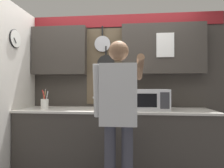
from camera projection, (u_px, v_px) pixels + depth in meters
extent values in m
cube|color=#38332D|center=(114.00, 144.00, 2.74)|extent=(2.59, 0.64, 0.91)
cube|color=beige|center=(114.00, 110.00, 2.74)|extent=(2.62, 0.67, 0.03)
cube|color=#38332D|center=(116.00, 91.00, 3.09)|extent=(3.19, 0.04, 2.35)
cube|color=maroon|center=(116.00, 21.00, 3.07)|extent=(3.15, 0.02, 0.19)
cube|color=#38332D|center=(59.00, 51.00, 3.09)|extent=(0.84, 0.16, 0.73)
cube|color=#38332D|center=(163.00, 49.00, 2.93)|extent=(1.20, 0.16, 0.73)
cube|color=brown|center=(105.00, 66.00, 3.08)|extent=(0.55, 0.01, 1.17)
cylinder|color=#B7B7BC|center=(102.00, 44.00, 3.07)|extent=(0.24, 0.02, 0.24)
cube|color=black|center=(102.00, 31.00, 3.06)|extent=(0.02, 0.02, 0.15)
cylinder|color=black|center=(106.00, 64.00, 3.06)|extent=(0.27, 0.02, 0.27)
cube|color=black|center=(106.00, 51.00, 3.05)|extent=(0.02, 0.02, 0.14)
cylinder|color=#B7B7BC|center=(104.00, 84.00, 3.05)|extent=(0.22, 0.02, 0.22)
cube|color=black|center=(104.00, 72.00, 3.05)|extent=(0.02, 0.02, 0.14)
cylinder|color=silver|center=(94.00, 89.00, 3.07)|extent=(0.01, 0.01, 0.24)
ellipsoid|color=silver|center=(94.00, 98.00, 3.07)|extent=(0.04, 0.01, 0.04)
cylinder|color=silver|center=(99.00, 89.00, 3.06)|extent=(0.01, 0.01, 0.24)
ellipsoid|color=silver|center=(99.00, 98.00, 3.06)|extent=(0.04, 0.01, 0.04)
cylinder|color=silver|center=(104.00, 87.00, 3.05)|extent=(0.01, 0.01, 0.18)
ellipsoid|color=silver|center=(104.00, 94.00, 3.05)|extent=(0.05, 0.01, 0.05)
cylinder|color=silver|center=(109.00, 87.00, 3.05)|extent=(0.01, 0.01, 0.17)
ellipsoid|color=silver|center=(109.00, 94.00, 3.04)|extent=(0.05, 0.01, 0.05)
cylinder|color=silver|center=(115.00, 87.00, 3.04)|extent=(0.01, 0.01, 0.18)
ellipsoid|color=silver|center=(115.00, 94.00, 3.04)|extent=(0.06, 0.01, 0.05)
cube|color=white|center=(165.00, 45.00, 2.84)|extent=(0.25, 0.02, 0.35)
cube|color=silver|center=(6.00, 92.00, 2.51)|extent=(0.04, 1.60, 2.35)
cylinder|color=white|center=(15.00, 39.00, 2.65)|extent=(0.02, 0.23, 0.23)
torus|color=black|center=(15.00, 39.00, 2.65)|extent=(0.02, 0.25, 0.25)
cube|color=black|center=(15.00, 41.00, 2.62)|extent=(0.01, 0.06, 0.07)
cube|color=silver|center=(149.00, 99.00, 2.67)|extent=(0.52, 0.38, 0.27)
cube|color=black|center=(145.00, 100.00, 2.48)|extent=(0.28, 0.01, 0.17)
cube|color=#333338|center=(165.00, 101.00, 2.46)|extent=(0.11, 0.01, 0.21)
cube|color=brown|center=(106.00, 102.00, 2.72)|extent=(0.12, 0.16, 0.19)
cylinder|color=black|center=(103.00, 93.00, 2.70)|extent=(0.02, 0.03, 0.06)
cylinder|color=black|center=(104.00, 92.00, 2.70)|extent=(0.02, 0.03, 0.08)
cylinder|color=black|center=(105.00, 92.00, 2.69)|extent=(0.02, 0.03, 0.08)
cylinder|color=black|center=(106.00, 93.00, 2.69)|extent=(0.02, 0.02, 0.06)
cylinder|color=black|center=(107.00, 93.00, 2.69)|extent=(0.02, 0.03, 0.07)
cylinder|color=black|center=(108.00, 92.00, 2.69)|extent=(0.02, 0.03, 0.08)
cylinder|color=black|center=(109.00, 92.00, 2.69)|extent=(0.02, 0.03, 0.08)
cylinder|color=white|center=(45.00, 104.00, 2.81)|extent=(0.11, 0.11, 0.13)
cylinder|color=tan|center=(45.00, 97.00, 2.81)|extent=(0.05, 0.02, 0.20)
cylinder|color=red|center=(44.00, 97.00, 2.80)|extent=(0.05, 0.06, 0.21)
cylinder|color=silver|center=(47.00, 98.00, 2.82)|extent=(0.04, 0.04, 0.19)
cylinder|color=tan|center=(44.00, 98.00, 2.82)|extent=(0.02, 0.03, 0.19)
cylinder|color=silver|center=(45.00, 97.00, 2.82)|extent=(0.02, 0.03, 0.22)
cylinder|color=tan|center=(45.00, 98.00, 2.80)|extent=(0.04, 0.02, 0.19)
cylinder|color=black|center=(46.00, 97.00, 2.82)|extent=(0.04, 0.01, 0.22)
cylinder|color=#383842|center=(110.00, 165.00, 2.08)|extent=(0.12, 0.12, 0.85)
cylinder|color=#383842|center=(127.00, 166.00, 2.06)|extent=(0.12, 0.12, 0.85)
cube|color=#BCBCBC|center=(119.00, 94.00, 2.08)|extent=(0.38, 0.22, 0.63)
sphere|color=brown|center=(119.00, 51.00, 2.08)|extent=(0.21, 0.21, 0.21)
cylinder|color=#BCBCBC|center=(97.00, 91.00, 2.12)|extent=(0.08, 0.16, 0.57)
cylinder|color=brown|center=(140.00, 68.00, 2.32)|extent=(0.08, 0.56, 0.26)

